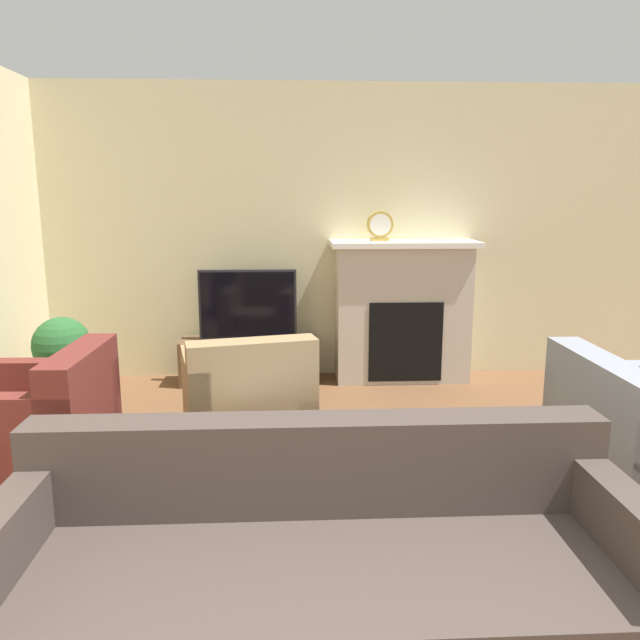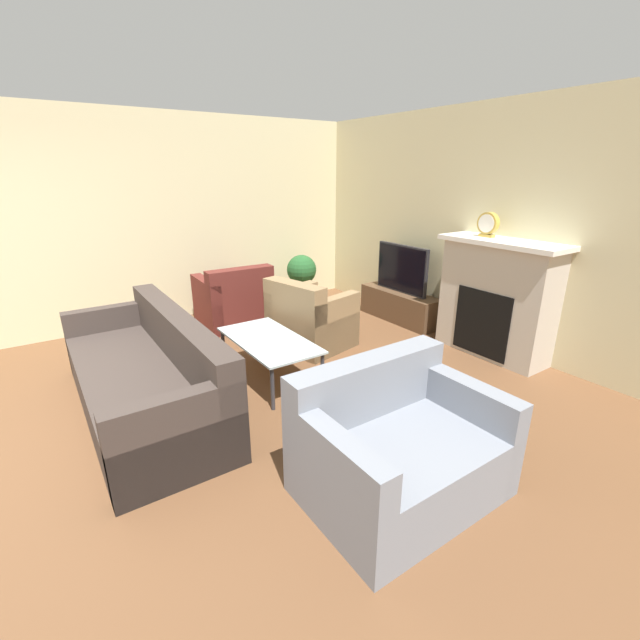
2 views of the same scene
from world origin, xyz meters
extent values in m
cube|color=beige|center=(0.00, 4.96, 1.35)|extent=(8.04, 0.06, 2.70)
cube|color=beige|center=(-2.55, 2.47, 1.35)|extent=(0.06, 7.93, 2.70)
cube|color=#BCB2A3|center=(0.77, 4.72, 0.65)|extent=(1.21, 0.43, 1.30)
cube|color=black|center=(0.77, 4.50, 0.40)|extent=(0.67, 0.01, 0.73)
cube|color=white|center=(0.77, 4.69, 1.27)|extent=(1.33, 0.49, 0.05)
cube|color=brown|center=(-0.65, 4.67, 0.21)|extent=(1.24, 0.36, 0.41)
cube|color=#232328|center=(-0.65, 4.67, 0.73)|extent=(0.88, 0.05, 0.64)
cube|color=black|center=(-0.65, 4.65, 0.73)|extent=(0.84, 0.01, 0.60)
cube|color=#3D332D|center=(-0.17, 1.15, 0.21)|extent=(2.37, 0.90, 0.42)
cube|color=#3D332D|center=(-0.17, 1.51, 0.62)|extent=(2.37, 0.20, 0.40)
cube|color=#3D332D|center=(-1.29, 1.15, 0.33)|extent=(0.14, 0.90, 0.66)
cube|color=#3D332D|center=(0.94, 1.15, 0.33)|extent=(0.14, 0.90, 0.66)
cube|color=gray|center=(1.82, 2.28, 0.21)|extent=(0.90, 1.22, 0.42)
cube|color=gray|center=(1.47, 2.28, 0.62)|extent=(0.20, 1.22, 0.40)
cube|color=gray|center=(1.82, 1.74, 0.33)|extent=(0.90, 0.14, 0.66)
cube|color=gray|center=(1.82, 2.82, 0.33)|extent=(0.90, 0.14, 0.66)
cube|color=#5B231E|center=(-1.83, 2.72, 0.21)|extent=(0.84, 0.89, 0.42)
cube|color=#5B231E|center=(-1.52, 2.71, 0.62)|extent=(0.23, 0.87, 0.40)
cube|color=#5B231E|center=(-1.81, 3.08, 0.33)|extent=(0.81, 0.17, 0.66)
cube|color=#5B231E|center=(-1.84, 2.36, 0.33)|extent=(0.81, 0.17, 0.66)
cube|color=#8C704C|center=(-0.57, 3.17, 0.21)|extent=(0.97, 0.93, 0.42)
cube|color=#8C704C|center=(-0.51, 2.90, 0.62)|extent=(0.84, 0.37, 0.40)
cube|color=#8C704C|center=(-0.24, 3.25, 0.33)|extent=(0.31, 0.78, 0.66)
cube|color=#8C704C|center=(-0.90, 3.10, 0.33)|extent=(0.31, 0.78, 0.66)
cylinder|color=#333338|center=(-0.63, 2.08, 0.20)|extent=(0.04, 0.04, 0.41)
cylinder|color=#333338|center=(0.46, 2.08, 0.20)|extent=(0.04, 0.04, 0.41)
cylinder|color=#333338|center=(-0.63, 2.61, 0.20)|extent=(0.04, 0.04, 0.41)
cylinder|color=#333338|center=(0.46, 2.61, 0.20)|extent=(0.04, 0.04, 0.41)
cube|color=silver|center=(-0.09, 2.35, 0.42)|extent=(1.17, 0.60, 0.02)
cylinder|color=#47474C|center=(-2.07, 3.97, 0.11)|extent=(0.23, 0.23, 0.23)
cylinder|color=#4C3823|center=(-2.07, 3.97, 0.29)|extent=(0.03, 0.03, 0.14)
sphere|color=#235628|center=(-2.07, 3.97, 0.54)|extent=(0.45, 0.45, 0.45)
cube|color=#B79338|center=(0.55, 4.72, 1.31)|extent=(0.16, 0.07, 0.03)
cylinder|color=#B79338|center=(0.55, 4.72, 1.44)|extent=(0.23, 0.07, 0.23)
cylinder|color=white|center=(0.55, 4.68, 1.44)|extent=(0.19, 0.00, 0.19)
camera|label=1|loc=(-0.28, -0.90, 1.72)|focal=35.00mm
camera|label=2|loc=(3.40, 0.57, 1.98)|focal=24.00mm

